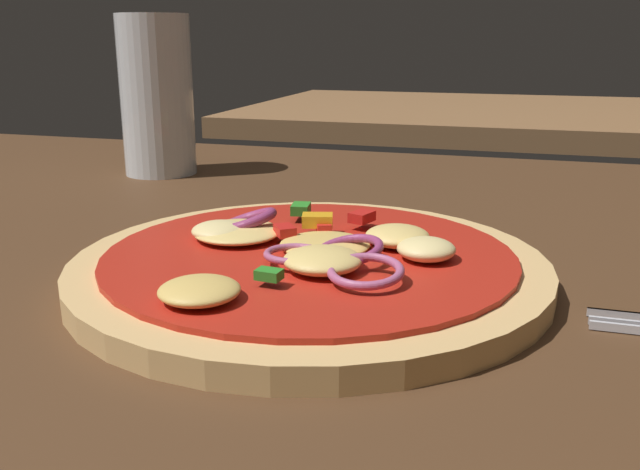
{
  "coord_description": "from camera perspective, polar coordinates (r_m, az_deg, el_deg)",
  "views": [
    {
      "loc": [
        0.13,
        -0.33,
        0.16
      ],
      "look_at": [
        0.03,
        0.03,
        0.05
      ],
      "focal_mm": 38.68,
      "sensor_mm": 36.0,
      "label": 1
    }
  ],
  "objects": [
    {
      "name": "dining_table",
      "position": [
        0.38,
        -4.95,
        -6.26
      ],
      "size": [
        1.21,
        0.89,
        0.03
      ],
      "color": "#4C301C",
      "rests_on": "ground"
    },
    {
      "name": "pizza",
      "position": [
        0.38,
        -0.95,
        -2.42
      ],
      "size": [
        0.26,
        0.26,
        0.03
      ],
      "color": "tan",
      "rests_on": "dining_table"
    },
    {
      "name": "background_table",
      "position": [
        1.35,
        12.07,
        9.63
      ],
      "size": [
        0.8,
        0.61,
        0.03
      ],
      "color": "brown",
      "rests_on": "ground"
    },
    {
      "name": "beer_glass",
      "position": [
        0.68,
        -13.3,
        10.34
      ],
      "size": [
        0.07,
        0.07,
        0.15
      ],
      "color": "silver",
      "rests_on": "dining_table"
    }
  ]
}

